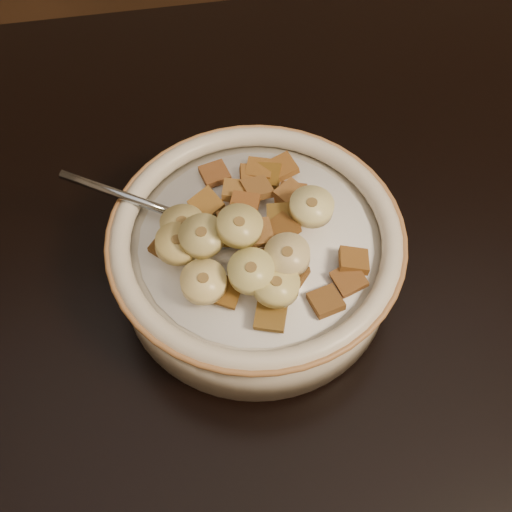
{
  "coord_description": "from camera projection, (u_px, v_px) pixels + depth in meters",
  "views": [
    {
      "loc": [
        -0.14,
        -0.17,
        1.18
      ],
      "look_at": [
        -0.1,
        0.09,
        0.78
      ],
      "focal_mm": 45.0,
      "sensor_mm": 36.0,
      "label": 1
    }
  ],
  "objects": [
    {
      "name": "table",
      "position": [
        410.0,
        380.0,
        0.48
      ],
      "size": [
        1.44,
        0.96,
        0.04
      ],
      "primitive_type": "cube",
      "rotation": [
        0.0,
        0.0,
        0.04
      ],
      "color": "black",
      "rests_on": "floor"
    },
    {
      "name": "chair",
      "position": [
        353.0,
        77.0,
        1.08
      ],
      "size": [
        0.4,
        0.4,
        0.89
      ],
      "primitive_type": "cube",
      "rotation": [
        0.0,
        0.0,
        0.02
      ],
      "color": "#341C15",
      "rests_on": "floor"
    },
    {
      "name": "cereal_bowl",
      "position": [
        256.0,
        260.0,
        0.49
      ],
      "size": [
        0.21,
        0.21,
        0.05
      ],
      "primitive_type": "cylinder",
      "color": "beige",
      "rests_on": "table"
    },
    {
      "name": "milk",
      "position": [
        256.0,
        241.0,
        0.46
      ],
      "size": [
        0.17,
        0.17,
        0.0
      ],
      "primitive_type": "cylinder",
      "color": "white",
      "rests_on": "cereal_bowl"
    },
    {
      "name": "spoon",
      "position": [
        213.0,
        227.0,
        0.47
      ],
      "size": [
        0.06,
        0.05,
        0.01
      ],
      "primitive_type": "ellipsoid",
      "rotation": [
        0.0,
        0.0,
        4.29
      ],
      "color": "#8792A1",
      "rests_on": "cereal_bowl"
    },
    {
      "name": "cereal_square_0",
      "position": [
        285.0,
        273.0,
        0.43
      ],
      "size": [
        0.03,
        0.03,
        0.01
      ],
      "primitive_type": "cube",
      "rotation": [
        0.01,
        -0.08,
        2.7
      ],
      "color": "brown",
      "rests_on": "milk"
    },
    {
      "name": "cereal_square_1",
      "position": [
        326.0,
        301.0,
        0.43
      ],
      "size": [
        0.02,
        0.03,
        0.01
      ],
      "primitive_type": "cube",
      "rotation": [
        0.0,
        0.11,
        1.86
      ],
      "color": "brown",
      "rests_on": "milk"
    },
    {
      "name": "cereal_square_2",
      "position": [
        291.0,
        194.0,
        0.47
      ],
      "size": [
        0.03,
        0.03,
        0.01
      ],
      "primitive_type": "cube",
      "rotation": [
        -0.16,
        0.12,
        1.13
      ],
      "color": "brown",
      "rests_on": "milk"
    },
    {
      "name": "cereal_square_3",
      "position": [
        219.0,
        233.0,
        0.44
      ],
      "size": [
        0.02,
        0.02,
        0.01
      ],
      "primitive_type": "cube",
      "rotation": [
        0.03,
        0.11,
        1.45
      ],
      "color": "brown",
      "rests_on": "milk"
    },
    {
      "name": "cereal_square_4",
      "position": [
        349.0,
        279.0,
        0.44
      ],
      "size": [
        0.03,
        0.03,
        0.01
      ],
      "primitive_type": "cube",
      "rotation": [
        -0.21,
        -0.11,
        1.9
      ],
      "color": "brown",
      "rests_on": "milk"
    },
    {
      "name": "cereal_square_5",
      "position": [
        234.0,
        221.0,
        0.45
      ],
      "size": [
        0.03,
        0.03,
        0.01
      ],
      "primitive_type": "cube",
      "rotation": [
        -0.14,
        -0.09,
        2.29
      ],
      "color": "brown",
      "rests_on": "milk"
    },
    {
      "name": "cereal_square_6",
      "position": [
        206.0,
        204.0,
        0.47
      ],
      "size": [
        0.03,
        0.03,
        0.01
      ],
      "primitive_type": "cube",
      "rotation": [
        -0.23,
        -0.15,
        2.14
      ],
      "color": "olive",
      "rests_on": "milk"
    },
    {
      "name": "cereal_square_7",
      "position": [
        257.0,
        188.0,
        0.47
      ],
      "size": [
        0.02,
        0.02,
        0.01
      ],
      "primitive_type": "cube",
      "rotation": [
        0.13,
        0.14,
        1.84
      ],
      "color": "brown",
      "rests_on": "milk"
    },
    {
      "name": "cereal_square_8",
      "position": [
        236.0,
        191.0,
        0.47
      ],
      "size": [
        0.02,
        0.02,
        0.01
      ],
      "primitive_type": "cube",
      "rotation": [
        0.2,
        -0.05,
        2.93
      ],
      "color": "#9D692D",
      "rests_on": "milk"
    },
    {
      "name": "cereal_square_9",
      "position": [
        281.0,
        229.0,
        0.44
      ],
      "size": [
        0.03,
        0.03,
        0.01
      ],
      "primitive_type": "cube",
      "rotation": [
        -0.15,
        -0.1,
        0.56
      ],
      "color": "brown",
      "rests_on": "milk"
    },
    {
      "name": "cereal_square_10",
      "position": [
        310.0,
        206.0,
        0.47
      ],
      "size": [
        0.02,
        0.02,
        0.01
      ],
      "primitive_type": "cube",
      "rotation": [
        0.1,
        0.04,
        2.89
      ],
      "color": "brown",
      "rests_on": "milk"
    },
    {
      "name": "cereal_square_11",
      "position": [
        225.0,
        291.0,
        0.43
      ],
      "size": [
        0.03,
        0.03,
        0.01
      ],
      "primitive_type": "cube",
      "rotation": [
        -0.25,
        -0.16,
        2.75
      ],
      "color": "brown",
      "rests_on": "milk"
    },
    {
      "name": "cereal_square_12",
      "position": [
        354.0,
        260.0,
        0.44
      ],
      "size": [
        0.02,
        0.02,
        0.01
      ],
      "primitive_type": "cube",
      "rotation": [
        0.16,
        -0.13,
        2.94
      ],
      "color": "brown",
      "rests_on": "milk"
    },
    {
      "name": "cereal_square_13",
      "position": [
        291.0,
        194.0,
        0.47
      ],
      "size": [
        0.03,
        0.03,
        0.01
      ],
      "primitive_type": "cube",
      "rotation": [
        0.12,
        0.03,
        0.69
      ],
      "color": "#9D642E",
      "rests_on": "milk"
    },
    {
      "name": "cereal_square_14",
      "position": [
        244.0,
        205.0,
        0.46
      ],
      "size": [
        0.03,
        0.03,
        0.01
      ],
      "primitive_type": "cube",
      "rotation": [
        -0.01,
        0.0,
        1.25
      ],
      "color": "brown",
      "rests_on": "milk"
    },
    {
      "name": "cereal_square_15",
      "position": [
        257.0,
        233.0,
        0.44
      ],
      "size": [
        0.02,
        0.02,
        0.01
      ],
      "primitive_type": "cube",
      "rotation": [
        0.13,
        -0.14,
        1.67
      ],
      "color": "brown",
      "rests_on": "milk"
    },
    {
      "name": "cereal_square_16",
      "position": [
        215.0,
        174.0,
        0.49
      ],
      "size": [
        0.02,
        0.02,
        0.01
      ],
      "primitive_type": "cube",
      "rotation": [
        -0.01,
        0.02,
        1.85
      ],
      "color": "brown",
      "rests_on": "milk"
    },
    {
      "name": "cereal_square_17",
      "position": [
        281.0,
        217.0,
        0.45
      ],
      "size": [
        0.02,
        0.02,
        0.01
      ],
      "primitive_type": "cube",
      "rotation": [
        -0.11,
        0.14,
        3.0
      ],
      "color": "brown",
      "rests_on": "milk"
    },
    {
      "name": "cereal_square_18",
      "position": [
        290.0,
        276.0,
        0.43
      ],
      "size": [
        0.03,
        0.03,
        0.01
      ],
      "primitive_type": "cube",
      "rotation": [
        -0.21,
        -0.02,
        0.89
      ],
      "color": "brown",
      "rests_on": "milk"
    },
    {
      "name": "cereal_square_19",
      "position": [
        253.0,
        176.0,
        0.49
      ],
      "size": [
        0.02,
        0.02,
        0.01
      ],
      "primitive_type": "cube",
      "rotation": [
        0.1,
        -0.16,
        3.06
      ],
      "color": "brown",
      "rests_on": "milk"
    },
    {
      "name": "cereal_square_20",
      "position": [
        259.0,
        169.0,
        0.49
      ],
      "size": [
        0.02,
        0.03,
        0.01
      ],
      "primitive_type": "cube",
      "rotation": [
        -0.01,
        0.06,
        1.28
      ],
      "color": "#9D6B28",
      "rests_on": "milk"
    },
    {
      "name": "cereal_square_21",
      "position": [
        167.0,
        246.0,
        0.46
      ],
      "size": [
        0.03,
        0.03,
        0.01
      ],
      "primitive_type": "cube",
      "rotation": [
        -0.11,
        -0.14,
        2.46
      ],
      "color": "brown",
      "rests_on": "milk"
    },
    {
      "name": "cereal_square_22",
      "position": [
        234.0,
        222.0,
        0.45
      ],
      "size": [
        0.02,
        0.02,
        0.01
      ],
      "primitive_type": "cube",
      "rotation": [
        -0.23,
        -0.13,
        1.69
      ],
      "color": "brown",
      "rests_on": "milk"
    },
    {
      "name": "cereal_square_23",
      "position": [
        268.0,
        262.0,
        0.43
      ],
      "size": [
        0.02,
        0.02,
        0.01
      ],
      "primitive_type": "cube",
      "rotation": [
        -0.13,
        -0.02,
        1.63
      ],
      "color": "brown",
      "rests_on": "milk"
    },
    {
      "name": "cereal_square_24",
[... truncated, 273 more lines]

